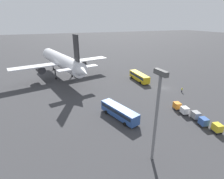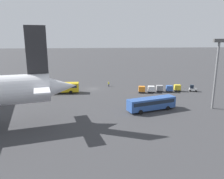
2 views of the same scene
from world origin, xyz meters
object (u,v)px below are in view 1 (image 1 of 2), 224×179
airplane (62,61)px  worker_person (182,90)px  cargo_cart_white (185,110)px  cargo_cart_yellow (217,128)px  cargo_cart_blue (204,122)px  shuttle_bus_far (119,111)px  shuttle_bus_near (139,76)px  cargo_cart_orange (177,106)px  cargo_cart_grey (196,115)px

airplane → worker_person: size_ratio=27.49×
cargo_cart_white → cargo_cart_yellow: bearing=-174.6°
worker_person → cargo_cart_blue: 20.76m
airplane → shuttle_bus_far: airplane is taller
cargo_cart_blue → shuttle_bus_near: bearing=-4.8°
cargo_cart_orange → cargo_cart_grey: bearing=-173.3°
shuttle_bus_far → worker_person: shuttle_bus_far is taller
worker_person → cargo_cart_grey: cargo_cart_grey is taller
shuttle_bus_far → worker_person: (7.23, -26.94, -0.96)m
shuttle_bus_far → cargo_cart_white: (-4.92, -16.60, -0.64)m
shuttle_bus_far → cargo_cart_blue: size_ratio=5.37×
worker_person → cargo_cart_blue: (-18.05, 10.25, 0.32)m
cargo_cart_white → shuttle_bus_far: bearing=73.5°
worker_person → cargo_cart_yellow: cargo_cart_yellow is taller
airplane → cargo_cart_blue: bearing=-165.8°
cargo_cart_yellow → cargo_cart_blue: 3.05m
cargo_cart_white → airplane: bearing=29.0°
worker_person → cargo_cart_yellow: bearing=155.7°
worker_person → cargo_cart_white: 15.96m
cargo_cart_grey → cargo_cart_orange: 5.94m
airplane → cargo_cart_yellow: 60.27m
worker_person → cargo_cart_grey: 17.89m
shuttle_bus_near → cargo_cart_white: 28.53m
shuttle_bus_far → cargo_cart_blue: 19.90m
shuttle_bus_near → cargo_cart_white: size_ratio=5.39×
cargo_cart_grey → shuttle_bus_near: bearing=-4.1°
airplane → cargo_cart_white: 52.06m
airplane → cargo_cart_grey: airplane is taller
cargo_cart_blue → cargo_cart_orange: (8.85, 0.03, 0.00)m
cargo_cart_grey → cargo_cart_orange: (5.90, 0.70, 0.00)m
cargo_cart_yellow → cargo_cart_blue: bearing=14.3°
shuttle_bus_near → cargo_cart_orange: 25.59m
cargo_cart_blue → cargo_cart_orange: same height
airplane → shuttle_bus_near: bearing=-133.0°
cargo_cart_white → worker_person: bearing=-40.4°
shuttle_bus_near → cargo_cart_white: (-28.37, 2.98, -0.69)m
cargo_cart_blue → cargo_cart_grey: bearing=-12.7°
cargo_cart_yellow → cargo_cart_white: 8.89m
airplane → shuttle_bus_far: 41.52m
shuttle_bus_near → cargo_cart_yellow: 37.29m
cargo_cart_grey → cargo_cart_white: bearing=14.3°
cargo_cart_white → cargo_cart_grey: bearing=-165.7°
shuttle_bus_near → cargo_cart_grey: size_ratio=5.39×
shuttle_bus_far → cargo_cart_orange: size_ratio=5.37×
worker_person → cargo_cart_grey: (-15.10, 9.59, 0.32)m
cargo_cart_grey → cargo_cart_orange: bearing=6.7°
cargo_cart_blue → cargo_cart_orange: 8.85m
cargo_cart_blue → cargo_cart_yellow: bearing=-165.7°
cargo_cart_yellow → shuttle_bus_near: bearing=-3.3°
worker_person → cargo_cart_blue: cargo_cart_blue is taller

